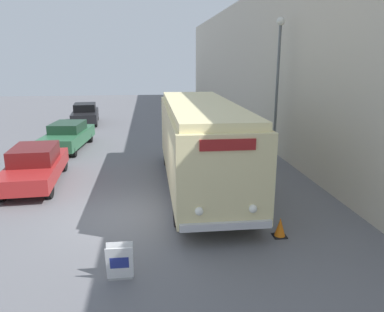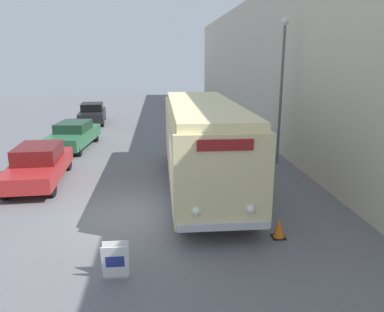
{
  "view_description": "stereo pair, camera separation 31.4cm",
  "coord_description": "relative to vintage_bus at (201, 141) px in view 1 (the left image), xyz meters",
  "views": [
    {
      "loc": [
        0.77,
        -10.85,
        4.75
      ],
      "look_at": [
        2.05,
        0.14,
        1.85
      ],
      "focal_mm": 35.0,
      "sensor_mm": 36.0,
      "label": 1
    },
    {
      "loc": [
        1.08,
        -10.88,
        4.75
      ],
      "look_at": [
        2.05,
        0.14,
        1.85
      ],
      "focal_mm": 35.0,
      "sensor_mm": 36.0,
      "label": 2
    }
  ],
  "objects": [
    {
      "name": "parked_car_far",
      "position": [
        -6.56,
        15.07,
        -1.06
      ],
      "size": [
        2.19,
        4.64,
        1.51
      ],
      "rotation": [
        0.0,
        0.0,
        0.09
      ],
      "color": "black",
      "rests_on": "ground_plane"
    },
    {
      "name": "traffic_cone",
      "position": [
        1.6,
        -4.25,
        -1.55
      ],
      "size": [
        0.36,
        0.36,
        0.55
      ],
      "color": "black",
      "rests_on": "ground_plane"
    },
    {
      "name": "parked_car_near",
      "position": [
        -6.29,
        1.14,
        -1.07
      ],
      "size": [
        2.08,
        4.81,
        1.48
      ],
      "rotation": [
        0.0,
        0.0,
        0.06
      ],
      "color": "black",
      "rests_on": "ground_plane"
    },
    {
      "name": "vintage_bus",
      "position": [
        0.0,
        0.0,
        0.0
      ],
      "size": [
        2.52,
        9.42,
        3.21
      ],
      "color": "black",
      "rests_on": "ground_plane"
    },
    {
      "name": "streetlamp",
      "position": [
        3.87,
        3.11,
        2.37
      ],
      "size": [
        0.36,
        0.36,
        6.46
      ],
      "color": "#595E60",
      "rests_on": "ground_plane"
    },
    {
      "name": "parked_car_mid",
      "position": [
        -6.22,
        7.0,
        -1.08
      ],
      "size": [
        2.22,
        4.93,
        1.43
      ],
      "rotation": [
        0.0,
        0.0,
        -0.09
      ],
      "color": "black",
      "rests_on": "ground_plane"
    },
    {
      "name": "sign_board",
      "position": [
        -2.61,
        -5.79,
        -1.42
      ],
      "size": [
        0.59,
        0.31,
        0.81
      ],
      "color": "gray",
      "rests_on": "ground_plane"
    },
    {
      "name": "building_wall_right",
      "position": [
        4.7,
        7.55,
        2.5
      ],
      "size": [
        0.3,
        60.0,
        8.62
      ],
      "color": "beige",
      "rests_on": "ground_plane"
    },
    {
      "name": "ground_plane",
      "position": [
        -2.65,
        -2.45,
        -1.81
      ],
      "size": [
        80.0,
        80.0,
        0.0
      ],
      "primitive_type": "plane",
      "color": "slate"
    }
  ]
}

